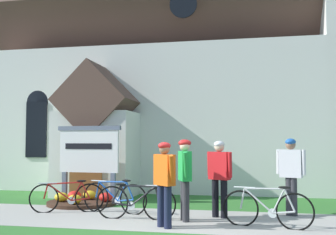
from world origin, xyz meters
The scene contains 15 objects.
ground centered at (0.00, 4.00, 0.00)m, with size 140.00×140.00×0.00m, color #333335.
sidewalk_slab centered at (-0.48, 1.55, 0.01)m, with size 32.00×2.62×0.01m, color #99968E.
church_lawn centered at (-0.48, 4.28, 0.00)m, with size 24.00×2.84×0.01m, color #2D6628.
church_building centered at (-0.04, 10.15, 4.76)m, with size 15.11×11.32×13.82m.
church_sign centered at (-2.82, 3.59, 1.39)m, with size 1.89×0.26×2.12m.
flower_bed centered at (-2.82, 3.13, 0.10)m, with size 1.83×1.83×0.34m.
bicycle_orange centered at (-0.84, 1.38, 0.38)m, with size 1.79×0.08×0.80m.
bicycle_white centered at (1.94, 1.06, 0.38)m, with size 1.75×0.40×0.84m.
bicycle_yellow centered at (-2.68, 1.94, 0.36)m, with size 1.69×0.58×0.79m.
bicycle_blue centered at (-1.55, 2.09, 0.37)m, with size 1.71×0.44×0.82m.
cyclist_in_red_jersey centered at (-0.04, 0.66, 0.98)m, with size 0.48×0.67×1.67m.
cyclist_in_yellow_jersey centered at (2.52, 2.51, 1.04)m, with size 0.62×0.42×1.76m.
cyclist_in_orange_jersey centered at (0.94, 1.95, 1.00)m, with size 0.57×0.50×1.70m.
cyclist_in_blue_jersey centered at (0.24, 1.41, 1.02)m, with size 0.36×0.76×1.73m.
distant_hill centered at (-12.05, 79.55, 0.00)m, with size 103.20×51.39×16.51m, color #847A5B.
Camera 1 is at (1.65, -7.33, 1.68)m, focal length 44.28 mm.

